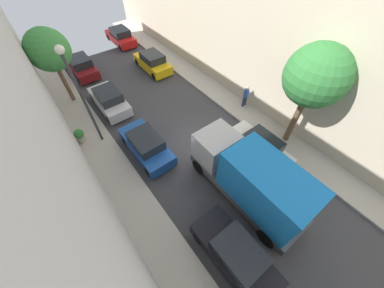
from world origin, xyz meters
name	(u,v)px	position (x,y,z in m)	size (l,w,h in m)	color
ground	(195,147)	(0.00, 0.00, 0.00)	(32.00, 32.00, 0.00)	#38383D
sidewalk_left	(126,188)	(-5.00, 0.00, 0.07)	(2.00, 44.00, 0.15)	#A8A399
sidewalk_right	(248,115)	(5.00, 0.00, 0.07)	(2.00, 44.00, 0.15)	#A8A399
parked_car_left_2	(236,254)	(-2.70, -6.28, 0.72)	(1.78, 4.20, 1.57)	black
parked_car_left_3	(146,145)	(-2.70, 1.50, 0.72)	(1.78, 4.20, 1.57)	#194799
parked_car_left_4	(109,100)	(-2.70, 7.07, 0.72)	(1.78, 4.20, 1.57)	silver
parked_car_left_5	(82,66)	(-2.70, 13.10, 0.72)	(1.78, 4.20, 1.57)	maroon
parked_car_right_1	(259,147)	(2.70, -2.87, 0.72)	(1.78, 4.20, 1.57)	white
parked_car_right_2	(153,62)	(2.70, 9.83, 0.72)	(1.78, 4.20, 1.57)	gold
parked_car_right_3	(121,37)	(2.70, 16.50, 0.72)	(1.78, 4.20, 1.57)	red
delivery_truck	(251,179)	(0.00, -4.41, 1.79)	(2.26, 6.60, 3.38)	#4C4C51
pedestrian	(246,96)	(5.43, 0.93, 1.07)	(0.40, 0.36, 1.72)	#2D334C
street_tree_0	(48,50)	(-4.74, 9.64, 4.14)	(2.77, 2.77, 5.40)	brown
street_tree_1	(316,77)	(5.14, -3.20, 4.86)	(3.27, 3.27, 6.38)	brown
potted_plant_4	(80,135)	(-5.69, 4.91, 0.67)	(0.60, 0.60, 0.96)	#B2A899
lamp_post	(78,87)	(-4.60, 4.24, 4.23)	(0.44, 0.44, 6.32)	#333338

